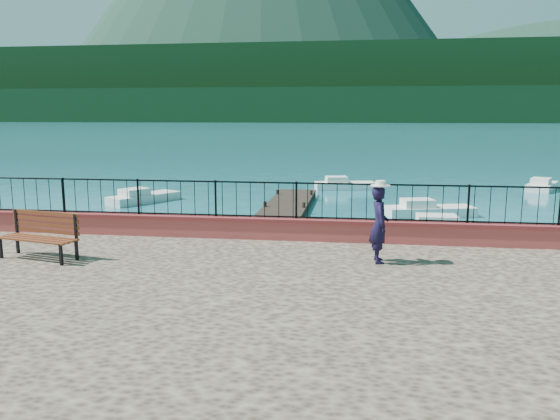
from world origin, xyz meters
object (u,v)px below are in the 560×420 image
(person, at_px, (379,224))
(boat_1, at_px, (454,225))
(park_bench, at_px, (39,245))
(boat_2, at_px, (430,207))
(boat_3, at_px, (144,195))
(boat_4, at_px, (345,183))
(boat_0, at_px, (236,230))
(boat_5, at_px, (542,183))

(person, height_order, boat_1, person)
(park_bench, xyz_separation_m, boat_2, (10.57, 13.39, -1.12))
(park_bench, distance_m, boat_3, 15.75)
(park_bench, relative_size, boat_2, 0.52)
(boat_3, distance_m, boat_4, 12.13)
(boat_0, bearing_deg, park_bench, -105.03)
(boat_4, bearing_deg, boat_3, -159.35)
(person, relative_size, boat_0, 0.41)
(boat_2, bearing_deg, boat_1, -98.40)
(person, bearing_deg, boat_1, -27.73)
(park_bench, distance_m, boat_1, 14.43)
(boat_4, bearing_deg, boat_0, -116.00)
(person, bearing_deg, park_bench, 88.23)
(boat_2, distance_m, boat_3, 14.34)
(boat_0, height_order, boat_4, same)
(person, height_order, boat_0, person)
(person, distance_m, boat_3, 18.53)
(boat_1, distance_m, boat_3, 15.73)
(boat_1, relative_size, boat_2, 1.07)
(boat_3, xyz_separation_m, boat_4, (10.23, 6.53, 0.00))
(boat_5, bearing_deg, person, -177.88)
(boat_2, xyz_separation_m, boat_3, (-14.22, 1.89, 0.00))
(person, relative_size, boat_3, 0.46)
(boat_1, height_order, boat_4, same)
(boat_1, distance_m, boat_2, 4.04)
(boat_1, bearing_deg, boat_5, 60.71)
(person, height_order, boat_3, person)
(park_bench, bearing_deg, boat_2, 64.63)
(boat_5, bearing_deg, boat_4, 123.40)
(boat_4, bearing_deg, boat_2, -76.55)
(boat_2, distance_m, boat_4, 9.32)
(boat_3, height_order, boat_5, same)
(boat_0, distance_m, boat_5, 21.88)
(park_bench, bearing_deg, person, 18.79)
(person, xyz_separation_m, boat_1, (3.13, 8.56, -1.67))
(park_bench, height_order, boat_1, park_bench)
(park_bench, height_order, boat_5, park_bench)
(person, distance_m, boat_2, 12.99)
(person, bearing_deg, boat_2, -20.07)
(boat_3, bearing_deg, person, -109.80)
(boat_1, xyz_separation_m, boat_5, (7.41, 13.66, 0.00))
(park_bench, xyz_separation_m, boat_3, (-3.65, 15.28, -1.12))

